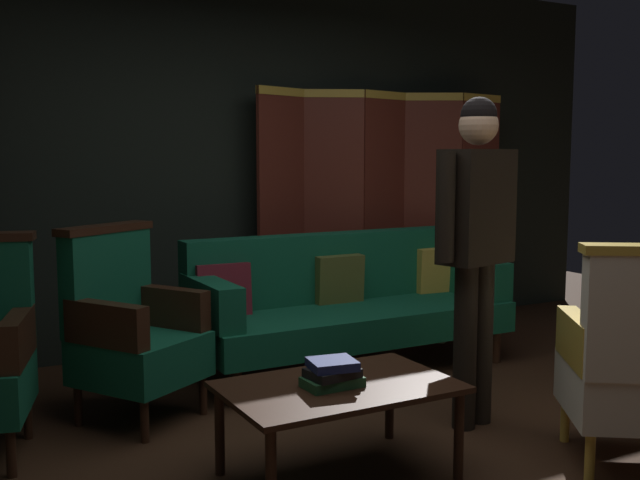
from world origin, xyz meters
name	(u,v)px	position (x,y,z in m)	size (l,w,h in m)	color
ground_plane	(402,460)	(0.00, 0.00, 0.00)	(10.00, 10.00, 0.00)	#331E11
back_wall	(212,156)	(0.00, 2.45, 1.40)	(7.20, 0.10, 2.80)	black
folding_screen	(385,209)	(1.31, 2.14, 0.99)	(2.16, 0.34, 1.90)	#5B2319
velvet_couch	(346,300)	(0.55, 1.45, 0.45)	(2.12, 0.78, 0.88)	black
coffee_table	(339,394)	(-0.35, -0.02, 0.37)	(1.00, 0.64, 0.42)	black
armchair_gilt_accent	(637,363)	(0.86, -0.57, 0.49)	(0.80, 0.80, 1.04)	gold
armchair_wing_right	(131,329)	(-0.96, 1.15, 0.49)	(0.80, 0.79, 1.04)	black
standing_figure	(476,231)	(0.58, 0.20, 1.03)	(0.58, 0.30, 1.70)	black
book_green_cloth	(332,382)	(-0.39, -0.04, 0.44)	(0.25, 0.15, 0.04)	#1E4C28
book_black_cloth	(332,373)	(-0.39, -0.04, 0.48)	(0.21, 0.16, 0.04)	black
book_navy_cloth	(332,364)	(-0.39, -0.04, 0.52)	(0.19, 0.17, 0.04)	navy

